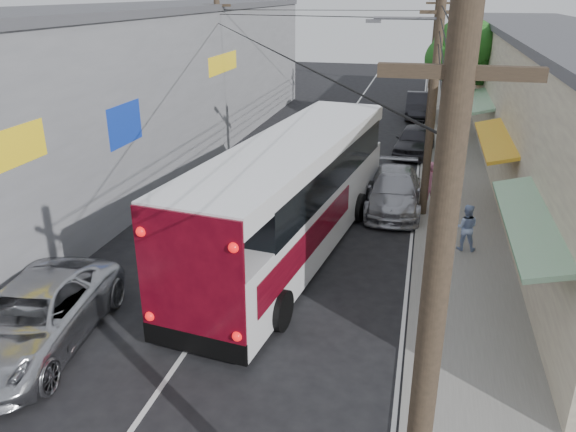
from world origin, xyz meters
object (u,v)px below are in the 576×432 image
at_px(pedestrian_far, 466,227).
at_px(jeepney, 32,318).
at_px(parked_car_far, 419,105).
at_px(parked_suv, 394,191).
at_px(coach_bus, 295,194).
at_px(parked_car_mid, 415,140).
at_px(pedestrian_near, 430,185).

bearing_deg(pedestrian_far, jeepney, 40.54).
bearing_deg(parked_car_far, parked_suv, -92.52).
height_order(coach_bus, jeepney, coach_bus).
xyz_separation_m(parked_car_far, pedestrian_far, (1.95, -20.92, 0.08)).
distance_m(parked_suv, parked_car_far, 17.46).
bearing_deg(parked_car_far, jeepney, -106.62).
height_order(parked_suv, pedestrian_far, pedestrian_far).
distance_m(jeepney, pedestrian_far, 12.69).
bearing_deg(pedestrian_far, parked_car_mid, -77.49).
bearing_deg(pedestrian_far, coach_bus, 13.40).
height_order(jeepney, pedestrian_far, pedestrian_far).
bearing_deg(pedestrian_near, coach_bus, 40.59).
distance_m(pedestrian_near, pedestrian_far, 3.65).
bearing_deg(parked_car_far, pedestrian_far, -85.49).
bearing_deg(jeepney, parked_suv, 48.97).
relative_size(jeepney, pedestrian_near, 2.97).
distance_m(jeepney, parked_car_mid, 20.96).
relative_size(parked_car_mid, pedestrian_far, 2.84).
height_order(jeepney, parked_suv, jeepney).
relative_size(jeepney, parked_car_mid, 1.27).
bearing_deg(parked_suv, jeepney, -125.70).
bearing_deg(parked_car_far, parked_car_mid, -90.82).
relative_size(coach_bus, parked_car_far, 2.67).
distance_m(parked_suv, pedestrian_far, 4.26).
relative_size(coach_bus, jeepney, 2.36).
bearing_deg(parked_suv, parked_car_far, 86.70).
relative_size(parked_suv, pedestrian_far, 3.28).
bearing_deg(parked_suv, parked_car_mid, 84.75).
xyz_separation_m(coach_bus, parked_car_mid, (3.39, 12.57, -1.17)).
height_order(parked_car_mid, pedestrian_far, pedestrian_far).
xyz_separation_m(parked_car_far, pedestrian_near, (0.80, -17.46, 0.24)).
relative_size(coach_bus, parked_car_mid, 3.00).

